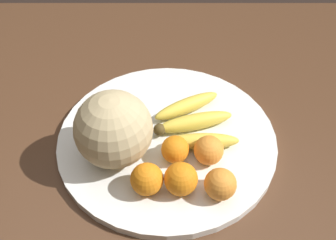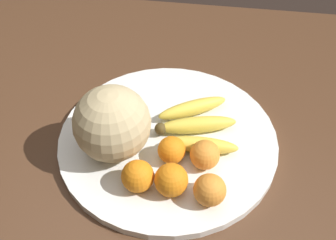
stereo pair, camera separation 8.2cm
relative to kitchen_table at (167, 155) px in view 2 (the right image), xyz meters
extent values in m
cube|color=#4C301E|center=(0.00, 0.00, 0.06)|extent=(1.70, 1.17, 0.04)
cube|color=#4C301E|center=(-0.76, 0.50, -0.33)|extent=(0.07, 0.07, 0.73)
cylinder|color=white|center=(0.01, -0.02, 0.09)|extent=(0.48, 0.48, 0.02)
torus|color=#1E4C56|center=(0.01, -0.02, 0.09)|extent=(0.48, 0.48, 0.01)
sphere|color=tan|center=(-0.10, -0.08, 0.18)|extent=(0.16, 0.16, 0.16)
sphere|color=#473819|center=(-0.01, -0.02, 0.12)|extent=(0.03, 0.03, 0.03)
ellipsoid|color=gold|center=(0.08, -0.06, 0.12)|extent=(0.16, 0.04, 0.03)
ellipsoid|color=gold|center=(0.07, 0.00, 0.12)|extent=(0.17, 0.08, 0.04)
ellipsoid|color=gold|center=(0.05, 0.05, 0.12)|extent=(0.16, 0.11, 0.04)
sphere|color=orange|center=(0.03, -0.16, 0.13)|extent=(0.07, 0.07, 0.07)
sphere|color=orange|center=(-0.03, -0.16, 0.13)|extent=(0.06, 0.06, 0.06)
sphere|color=orange|center=(0.09, -0.09, 0.13)|extent=(0.06, 0.06, 0.06)
sphere|color=orange|center=(0.11, -0.17, 0.13)|extent=(0.06, 0.06, 0.06)
sphere|color=orange|center=(0.02, -0.09, 0.13)|extent=(0.06, 0.06, 0.06)
camera|label=1|loc=(0.01, -0.60, 0.74)|focal=42.00mm
camera|label=2|loc=(0.09, -0.59, 0.74)|focal=42.00mm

